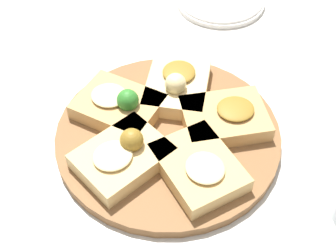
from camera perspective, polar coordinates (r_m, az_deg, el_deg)
The scene contains 8 objects.
ground_plane at distance 0.78m, azimuth -0.00°, elevation -1.52°, with size 3.00×3.00×0.00m, color beige.
serving_board at distance 0.77m, azimuth -0.00°, elevation -1.11°, with size 0.37×0.37×0.02m, color brown.
focaccia_slice_0 at distance 0.79m, azimuth -6.04°, elevation 2.57°, with size 0.16×0.17×0.06m.
focaccia_slice_1 at distance 0.71m, azimuth -5.54°, elevation -3.59°, with size 0.16×0.17×0.06m.
focaccia_slice_2 at distance 0.70m, azimuth 3.79°, elevation -5.04°, with size 0.16×0.15×0.04m.
focaccia_slice_3 at distance 0.77m, azimuth 7.00°, elevation 1.06°, with size 0.12×0.14×0.04m.
focaccia_slice_4 at distance 0.82m, azimuth 1.13°, elevation 5.03°, with size 0.16×0.14×0.06m.
plate_left at distance 1.08m, azimuth 6.38°, elevation 15.05°, with size 0.20×0.20×0.02m.
Camera 1 is at (0.50, -0.05, 0.60)m, focal length 50.00 mm.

